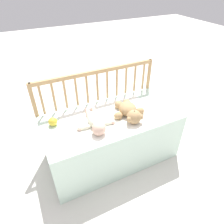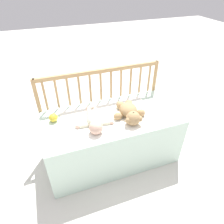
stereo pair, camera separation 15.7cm
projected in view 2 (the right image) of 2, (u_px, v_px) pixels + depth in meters
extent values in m
plane|color=silver|center=(112.00, 156.00, 2.11)|extent=(12.00, 12.00, 0.00)
cube|color=silver|center=(112.00, 138.00, 1.96)|extent=(1.25, 0.59, 0.52)
cylinder|color=tan|center=(42.00, 119.00, 1.94)|extent=(0.04, 0.04, 0.85)
cylinder|color=tan|center=(152.00, 97.00, 2.27)|extent=(0.04, 0.04, 0.85)
cube|color=tan|center=(100.00, 71.00, 1.87)|extent=(1.21, 0.03, 0.04)
cylinder|color=tan|center=(45.00, 96.00, 1.82)|extent=(0.02, 0.02, 0.29)
cylinder|color=tan|center=(57.00, 94.00, 1.85)|extent=(0.02, 0.02, 0.29)
cylinder|color=tan|center=(68.00, 92.00, 1.88)|extent=(0.02, 0.02, 0.29)
cylinder|color=tan|center=(79.00, 90.00, 1.91)|extent=(0.02, 0.02, 0.29)
cylinder|color=tan|center=(90.00, 88.00, 1.94)|extent=(0.02, 0.02, 0.29)
cylinder|color=tan|center=(101.00, 87.00, 1.96)|extent=(0.02, 0.02, 0.29)
cylinder|color=tan|center=(111.00, 85.00, 1.99)|extent=(0.02, 0.02, 0.29)
cylinder|color=tan|center=(121.00, 83.00, 2.02)|extent=(0.02, 0.02, 0.29)
cylinder|color=tan|center=(131.00, 82.00, 2.05)|extent=(0.02, 0.02, 0.29)
cylinder|color=tan|center=(140.00, 80.00, 2.08)|extent=(0.02, 0.02, 0.29)
cylinder|color=tan|center=(149.00, 78.00, 2.11)|extent=(0.02, 0.02, 0.29)
cube|color=white|center=(110.00, 118.00, 1.79)|extent=(0.83, 0.52, 0.01)
ellipsoid|color=tan|center=(128.00, 110.00, 1.80)|extent=(0.18, 0.20, 0.12)
sphere|color=tan|center=(133.00, 118.00, 1.69)|extent=(0.13, 0.13, 0.13)
sphere|color=beige|center=(133.00, 115.00, 1.67)|extent=(0.05, 0.05, 0.05)
sphere|color=black|center=(134.00, 113.00, 1.65)|extent=(0.02, 0.02, 0.02)
sphere|color=tan|center=(140.00, 119.00, 1.68)|extent=(0.05, 0.05, 0.05)
sphere|color=tan|center=(128.00, 121.00, 1.66)|extent=(0.05, 0.05, 0.05)
ellipsoid|color=tan|center=(141.00, 113.00, 1.80)|extent=(0.09, 0.08, 0.07)
ellipsoid|color=tan|center=(118.00, 116.00, 1.76)|extent=(0.09, 0.08, 0.07)
ellipsoid|color=tan|center=(129.00, 104.00, 1.91)|extent=(0.08, 0.10, 0.08)
ellipsoid|color=tan|center=(120.00, 105.00, 1.90)|extent=(0.08, 0.10, 0.08)
ellipsoid|color=#EAEACC|center=(94.00, 118.00, 1.72)|extent=(0.15, 0.22, 0.10)
sphere|color=beige|center=(96.00, 128.00, 1.60)|extent=(0.11, 0.11, 0.11)
ellipsoid|color=#EAEACC|center=(107.00, 122.00, 1.71)|extent=(0.14, 0.06, 0.04)
ellipsoid|color=#EAEACC|center=(83.00, 125.00, 1.68)|extent=(0.14, 0.06, 0.04)
sphere|color=beige|center=(111.00, 122.00, 1.71)|extent=(0.04, 0.04, 0.04)
sphere|color=beige|center=(78.00, 126.00, 1.67)|extent=(0.04, 0.04, 0.04)
ellipsoid|color=beige|center=(96.00, 112.00, 1.83)|extent=(0.07, 0.14, 0.05)
ellipsoid|color=beige|center=(89.00, 112.00, 1.82)|extent=(0.07, 0.14, 0.05)
sphere|color=beige|center=(95.00, 108.00, 1.89)|extent=(0.04, 0.04, 0.04)
sphere|color=beige|center=(88.00, 108.00, 1.88)|extent=(0.04, 0.04, 0.04)
sphere|color=yellow|center=(53.00, 118.00, 1.74)|extent=(0.08, 0.08, 0.08)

